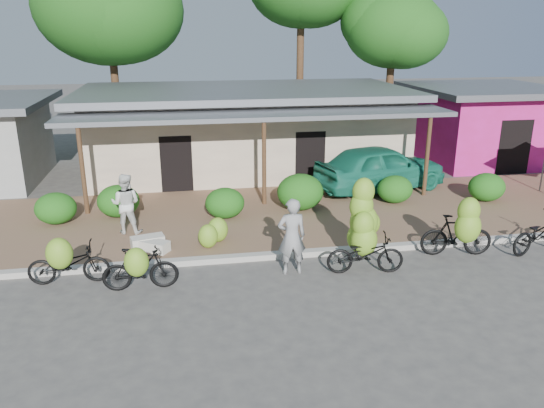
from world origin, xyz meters
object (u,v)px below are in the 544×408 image
Objects in this scene: tree_near_right at (389,27)px; bike_right at (460,231)px; bike_far_right at (539,233)px; bystander at (126,204)px; teal_van at (380,167)px; vendor at (292,236)px; sack_near at (148,242)px; bike_left at (140,268)px; sack_far at (154,246)px; bike_far_left at (67,262)px; tree_far_center at (104,3)px; bike_center at (364,236)px.

tree_near_right is 14.62m from bike_right.
bike_far_right is (2.29, 0.02, -0.23)m from bike_right.
teal_van is (8.52, 2.80, -0.04)m from bystander.
teal_van is (-2.20, 5.76, 0.42)m from bike_far_right.
bike_right reaches higher than teal_van.
vendor reaches higher than teal_van.
tree_near_right is 3.96× the size of vendor.
bike_far_right is at bearing -93.40° from tree_near_right.
sack_near is 0.18× the size of teal_van.
sack_near is 0.50× the size of bystander.
bystander is at bearing 9.23° from bike_left.
tree_near_right is 16.83m from sack_near.
vendor is (3.28, -1.62, 0.68)m from sack_far.
bike_far_left is at bearing -4.36° from vendor.
bike_far_left is 0.89× the size of bike_far_right.
tree_far_center is 5.38× the size of bystander.
bike_right is 2.24× the size of sack_near.
bike_far_left is 1.08× the size of bystander.
teal_van is (-3.00, -7.61, -4.75)m from tree_near_right.
bystander is (-4.07, 3.10, 0.04)m from vendor.
teal_van is (10.00, -9.11, -5.75)m from tree_far_center.
sack_near is (-10.92, -11.60, -5.42)m from tree_near_right.
bike_center is (7.31, -15.08, -5.84)m from tree_far_center.
vendor is at bearing -84.11° from bike_left.
bike_far_right is 1.21× the size of bystander.
vendor is (-1.76, 0.06, 0.10)m from bike_center.
bike_center is 1.18× the size of vendor.
bystander is at bearing 93.05° from teal_van.
sack_near is at bearing -80.96° from tree_far_center.
bike_center is 1.07× the size of bike_far_right.
bike_left is 1.98× the size of sack_near.
bike_center is at bearing -112.73° from tree_near_right.
bike_right is at bearing -12.97° from sack_near.
bike_far_right is at bearing -80.29° from bike_right.
bike_left is 0.35× the size of teal_van.
bike_center is at bearing 140.60° from teal_van.
tree_near_right is 9.46m from teal_van.
bike_far_right is (10.17, 0.49, -0.06)m from bike_left.
bike_center is 1.77m from vendor.
vendor is at bearing -28.96° from sack_near.
bike_center is at bearing 73.95° from bike_far_right.
tree_far_center reaches higher than bike_far_right.
bike_right is at bearing 164.06° from teal_van.
bike_right is 2.30m from bike_far_right.
tree_far_center reaches higher than sack_near.
tree_near_right is at bearing 47.95° from sack_far.
sack_near is at bearing -1.11° from bike_left.
bike_far_left is 11.81m from bike_far_right.
teal_van is (7.96, 6.26, 0.36)m from bike_left.
vendor is (5.15, -0.26, 0.38)m from bike_far_left.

